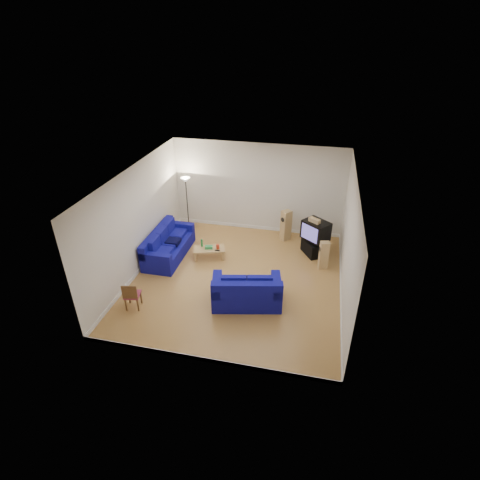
% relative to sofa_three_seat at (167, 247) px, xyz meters
% --- Properties ---
extents(room, '(6.01, 6.51, 3.21)m').
position_rel_sofa_three_seat_xyz_m(room, '(2.50, -0.78, 1.21)').
color(room, brown).
rests_on(room, ground).
extents(sofa_three_seat, '(0.99, 2.29, 0.88)m').
position_rel_sofa_three_seat_xyz_m(sofa_three_seat, '(0.00, 0.00, 0.00)').
color(sofa_three_seat, '#07067E').
rests_on(sofa_three_seat, ground).
extents(sofa_loveseat, '(2.00, 1.39, 0.91)m').
position_rel_sofa_three_seat_xyz_m(sofa_loveseat, '(3.01, -1.84, 0.02)').
color(sofa_loveseat, '#07067E').
rests_on(sofa_loveseat, ground).
extents(coffee_table, '(1.09, 0.77, 0.36)m').
position_rel_sofa_three_seat_xyz_m(coffee_table, '(1.37, 0.15, -0.02)').
color(coffee_table, tan).
rests_on(coffee_table, ground).
extents(bottle, '(0.07, 0.07, 0.26)m').
position_rel_sofa_three_seat_xyz_m(bottle, '(1.12, 0.20, 0.16)').
color(bottle, '#197233').
rests_on(bottle, coffee_table).
extents(tissue_box, '(0.26, 0.18, 0.10)m').
position_rel_sofa_three_seat_xyz_m(tissue_box, '(1.37, 0.13, 0.08)').
color(tissue_box, green).
rests_on(tissue_box, coffee_table).
extents(red_canister, '(0.13, 0.13, 0.15)m').
position_rel_sofa_three_seat_xyz_m(red_canister, '(1.65, 0.19, 0.10)').
color(red_canister, red).
rests_on(red_canister, coffee_table).
extents(remote, '(0.17, 0.07, 0.02)m').
position_rel_sofa_three_seat_xyz_m(remote, '(1.66, 0.06, 0.04)').
color(remote, black).
rests_on(remote, coffee_table).
extents(tv_stand, '(0.77, 0.88, 0.47)m').
position_rel_sofa_three_seat_xyz_m(tv_stand, '(4.58, 1.12, -0.09)').
color(tv_stand, black).
rests_on(tv_stand, ground).
extents(av_receiver, '(0.54, 0.54, 0.10)m').
position_rel_sofa_three_seat_xyz_m(av_receiver, '(4.61, 1.10, 0.19)').
color(av_receiver, black).
rests_on(av_receiver, tv_stand).
extents(television, '(0.99, 0.95, 0.62)m').
position_rel_sofa_three_seat_xyz_m(television, '(4.63, 1.12, 0.55)').
color(television, black).
rests_on(television, av_receiver).
extents(centre_speaker, '(0.39, 0.34, 0.13)m').
position_rel_sofa_three_seat_xyz_m(centre_speaker, '(4.56, 1.07, 0.92)').
color(centre_speaker, tan).
rests_on(centre_speaker, television).
extents(speaker_left, '(0.40, 0.41, 1.09)m').
position_rel_sofa_three_seat_xyz_m(speaker_left, '(3.61, 1.91, 0.22)').
color(speaker_left, tan).
rests_on(speaker_left, ground).
extents(speaker_right, '(0.32, 0.27, 0.91)m').
position_rel_sofa_three_seat_xyz_m(speaker_right, '(4.95, 0.36, 0.13)').
color(speaker_right, tan).
rests_on(speaker_right, ground).
extents(floor_lamp, '(0.34, 0.34, 1.99)m').
position_rel_sofa_three_seat_xyz_m(floor_lamp, '(0.05, 1.92, 1.31)').
color(floor_lamp, black).
rests_on(floor_lamp, ground).
extents(dining_chair, '(0.46, 0.46, 0.81)m').
position_rel_sofa_three_seat_xyz_m(dining_chair, '(0.12, -2.70, 0.12)').
color(dining_chair, brown).
rests_on(dining_chair, ground).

